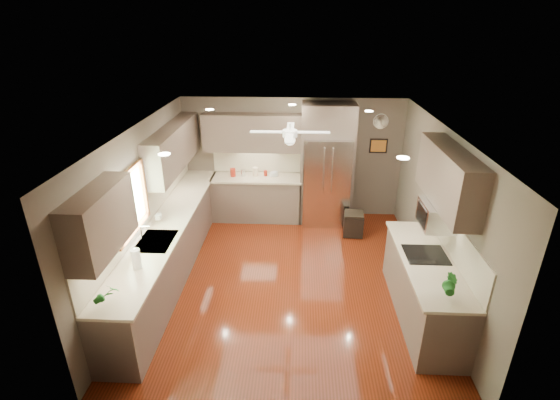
# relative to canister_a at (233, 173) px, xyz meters

# --- Properties ---
(floor) EXTENTS (5.00, 5.00, 0.00)m
(floor) POSITION_rel_canister_a_xyz_m (1.21, -2.20, -1.02)
(floor) COLOR #491A09
(floor) RESTS_ON ground
(ceiling) EXTENTS (5.00, 5.00, 0.00)m
(ceiling) POSITION_rel_canister_a_xyz_m (1.21, -2.20, 1.48)
(ceiling) COLOR white
(ceiling) RESTS_ON ground
(wall_back) EXTENTS (4.50, 0.00, 4.50)m
(wall_back) POSITION_rel_canister_a_xyz_m (1.21, 0.30, 0.23)
(wall_back) COLOR brown
(wall_back) RESTS_ON ground
(wall_front) EXTENTS (4.50, 0.00, 4.50)m
(wall_front) POSITION_rel_canister_a_xyz_m (1.21, -4.70, 0.23)
(wall_front) COLOR brown
(wall_front) RESTS_ON ground
(wall_left) EXTENTS (0.00, 5.00, 5.00)m
(wall_left) POSITION_rel_canister_a_xyz_m (-1.04, -2.20, 0.23)
(wall_left) COLOR brown
(wall_left) RESTS_ON ground
(wall_right) EXTENTS (0.00, 5.00, 5.00)m
(wall_right) POSITION_rel_canister_a_xyz_m (3.46, -2.20, 0.23)
(wall_right) COLOR brown
(wall_right) RESTS_ON ground
(canister_a) EXTENTS (0.12, 0.12, 0.18)m
(canister_a) POSITION_rel_canister_a_xyz_m (0.00, 0.00, 0.00)
(canister_a) COLOR maroon
(canister_a) RESTS_ON back_run
(canister_b) EXTENTS (0.12, 0.12, 0.14)m
(canister_b) POSITION_rel_canister_a_xyz_m (0.21, 0.03, -0.01)
(canister_b) COLOR silver
(canister_b) RESTS_ON back_run
(canister_c) EXTENTS (0.14, 0.14, 0.18)m
(canister_c) POSITION_rel_canister_a_xyz_m (0.45, 0.05, 0.01)
(canister_c) COLOR beige
(canister_c) RESTS_ON back_run
(canister_d) EXTENTS (0.10, 0.10, 0.11)m
(canister_d) POSITION_rel_canister_a_xyz_m (0.67, 0.06, -0.02)
(canister_d) COLOR maroon
(canister_d) RESTS_ON back_run
(soap_bottle) EXTENTS (0.09, 0.09, 0.18)m
(soap_bottle) POSITION_rel_canister_a_xyz_m (-0.87, -2.06, 0.01)
(soap_bottle) COLOR white
(soap_bottle) RESTS_ON left_run
(potted_plant_left) EXTENTS (0.20, 0.18, 0.32)m
(potted_plant_left) POSITION_rel_canister_a_xyz_m (-0.76, -4.17, 0.08)
(potted_plant_left) COLOR #1B611F
(potted_plant_left) RESTS_ON left_run
(potted_plant_right) EXTENTS (0.22, 0.19, 0.34)m
(potted_plant_right) POSITION_rel_canister_a_xyz_m (3.13, -3.82, 0.09)
(potted_plant_right) COLOR #1B611F
(potted_plant_right) RESTS_ON right_run
(bowl) EXTENTS (0.25, 0.25, 0.05)m
(bowl) POSITION_rel_canister_a_xyz_m (0.84, 0.03, -0.06)
(bowl) COLOR beige
(bowl) RESTS_ON back_run
(left_run) EXTENTS (0.65, 4.70, 1.45)m
(left_run) POSITION_rel_canister_a_xyz_m (-0.75, -2.05, -0.54)
(left_run) COLOR brown
(left_run) RESTS_ON ground
(back_run) EXTENTS (1.85, 0.65, 1.45)m
(back_run) POSITION_rel_canister_a_xyz_m (0.48, 0.01, -0.54)
(back_run) COLOR brown
(back_run) RESTS_ON ground
(uppers) EXTENTS (4.50, 4.70, 0.95)m
(uppers) POSITION_rel_canister_a_xyz_m (0.47, -1.49, 0.85)
(uppers) COLOR brown
(uppers) RESTS_ON wall_left
(window) EXTENTS (0.05, 1.12, 0.92)m
(window) POSITION_rel_canister_a_xyz_m (-1.01, -2.70, 0.53)
(window) COLOR #BFF2B2
(window) RESTS_ON wall_left
(sink) EXTENTS (0.50, 0.70, 0.32)m
(sink) POSITION_rel_canister_a_xyz_m (-0.72, -2.70, -0.11)
(sink) COLOR silver
(sink) RESTS_ON left_run
(refrigerator) EXTENTS (1.06, 0.75, 2.45)m
(refrigerator) POSITION_rel_canister_a_xyz_m (1.91, -0.04, 0.17)
(refrigerator) COLOR silver
(refrigerator) RESTS_ON ground
(right_run) EXTENTS (0.70, 2.20, 1.45)m
(right_run) POSITION_rel_canister_a_xyz_m (3.14, -3.00, -0.54)
(right_run) COLOR brown
(right_run) RESTS_ON ground
(microwave) EXTENTS (0.43, 0.55, 0.34)m
(microwave) POSITION_rel_canister_a_xyz_m (3.23, -2.75, 0.46)
(microwave) COLOR silver
(microwave) RESTS_ON wall_right
(ceiling_fan) EXTENTS (1.18, 1.18, 0.32)m
(ceiling_fan) POSITION_rel_canister_a_xyz_m (1.21, -1.90, 1.31)
(ceiling_fan) COLOR white
(ceiling_fan) RESTS_ON ceiling
(recessed_lights) EXTENTS (2.84, 3.14, 0.01)m
(recessed_lights) POSITION_rel_canister_a_xyz_m (1.17, -1.80, 1.47)
(recessed_lights) COLOR white
(recessed_lights) RESTS_ON ceiling
(wall_clock) EXTENTS (0.30, 0.03, 0.30)m
(wall_clock) POSITION_rel_canister_a_xyz_m (2.96, 0.29, 1.03)
(wall_clock) COLOR white
(wall_clock) RESTS_ON wall_back
(framed_print) EXTENTS (0.36, 0.03, 0.30)m
(framed_print) POSITION_rel_canister_a_xyz_m (2.96, 0.28, 0.53)
(framed_print) COLOR black
(framed_print) RESTS_ON wall_back
(stool) EXTENTS (0.40, 0.40, 0.46)m
(stool) POSITION_rel_canister_a_xyz_m (2.44, -0.66, -0.78)
(stool) COLOR black
(stool) RESTS_ON ground
(paper_towel) EXTENTS (0.12, 0.12, 0.29)m
(paper_towel) POSITION_rel_canister_a_xyz_m (-0.72, -3.41, 0.06)
(paper_towel) COLOR white
(paper_towel) RESTS_ON left_run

